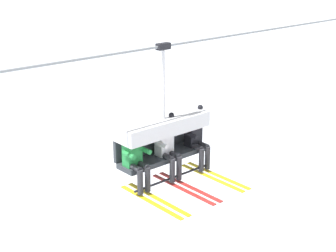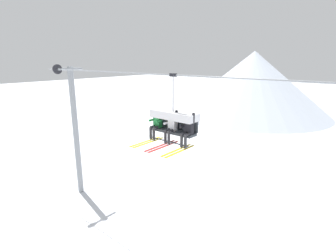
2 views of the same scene
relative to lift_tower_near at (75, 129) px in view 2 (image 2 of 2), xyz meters
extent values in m
plane|color=silver|center=(8.54, 0.02, -4.38)|extent=(200.00, 200.00, 0.00)
cone|color=white|center=(-9.16, 51.95, 0.70)|extent=(13.32, 13.32, 10.15)
cone|color=silver|center=(-1.75, 32.22, 0.58)|extent=(23.83, 23.83, 9.91)
cylinder|color=gray|center=(0.00, 0.02, -0.23)|extent=(0.36, 0.36, 8.29)
cylinder|color=gray|center=(0.00, 0.02, 3.76)|extent=(0.16, 1.60, 0.16)
cylinder|color=black|center=(0.00, -0.78, 3.76)|extent=(0.08, 0.56, 0.56)
cylinder|color=gray|center=(8.94, -0.78, 3.76)|extent=(19.87, 0.05, 0.05)
cube|color=#33383D|center=(8.64, -0.78, 1.57)|extent=(1.96, 0.48, 0.10)
cube|color=#33383D|center=(8.64, -0.50, 1.84)|extent=(1.96, 0.08, 0.45)
cube|color=silver|center=(8.64, -0.72, 2.22)|extent=(2.00, 0.68, 0.30)
cylinder|color=black|center=(8.64, -1.10, 1.24)|extent=(1.96, 0.04, 0.04)
cylinder|color=silver|center=(8.64, -0.78, 3.04)|extent=(0.07, 0.07, 1.35)
cube|color=black|center=(8.64, -0.78, 3.76)|extent=(0.28, 0.12, 0.12)
cube|color=#23843D|center=(7.85, -0.80, 1.88)|extent=(0.32, 0.22, 0.52)
sphere|color=black|center=(7.85, -0.80, 2.24)|extent=(0.22, 0.22, 0.22)
ellipsoid|color=black|center=(7.85, -0.90, 2.24)|extent=(0.17, 0.04, 0.08)
cylinder|color=#2D2D33|center=(7.76, -0.97, 1.66)|extent=(0.11, 0.34, 0.11)
cylinder|color=#2D2D33|center=(7.94, -0.97, 1.66)|extent=(0.11, 0.34, 0.11)
cylinder|color=#2D2D33|center=(7.76, -1.14, 1.42)|extent=(0.11, 0.11, 0.48)
cylinder|color=#2D2D33|center=(7.94, -1.14, 1.42)|extent=(0.11, 0.11, 0.48)
cube|color=gold|center=(7.76, -1.44, 1.13)|extent=(0.09, 1.70, 0.02)
cube|color=gold|center=(7.94, -1.44, 1.13)|extent=(0.09, 1.70, 0.02)
cylinder|color=#23843D|center=(7.66, -0.95, 1.92)|extent=(0.09, 0.30, 0.09)
cylinder|color=#23843D|center=(8.04, -0.95, 1.92)|extent=(0.09, 0.30, 0.09)
cube|color=silver|center=(8.64, -0.80, 1.88)|extent=(0.32, 0.22, 0.52)
sphere|color=silver|center=(8.64, -0.80, 2.24)|extent=(0.22, 0.22, 0.22)
ellipsoid|color=black|center=(8.64, -0.90, 2.24)|extent=(0.17, 0.04, 0.08)
cylinder|color=#2D2D33|center=(8.55, -0.97, 1.66)|extent=(0.11, 0.34, 0.11)
cylinder|color=#2D2D33|center=(8.73, -0.97, 1.66)|extent=(0.11, 0.34, 0.11)
cylinder|color=#2D2D33|center=(8.55, -1.14, 1.42)|extent=(0.11, 0.11, 0.48)
cylinder|color=#2D2D33|center=(8.73, -1.14, 1.42)|extent=(0.11, 0.11, 0.48)
cube|color=#B22823|center=(8.55, -1.44, 1.13)|extent=(0.09, 1.70, 0.02)
cube|color=#B22823|center=(8.73, -1.44, 1.13)|extent=(0.09, 1.70, 0.02)
cylinder|color=silver|center=(8.45, -0.95, 1.92)|extent=(0.09, 0.30, 0.09)
cylinder|color=silver|center=(8.82, -0.80, 2.23)|extent=(0.09, 0.09, 0.30)
sphere|color=black|center=(8.82, -0.80, 2.40)|extent=(0.11, 0.11, 0.11)
cube|color=black|center=(9.43, -0.80, 1.88)|extent=(0.32, 0.22, 0.52)
sphere|color=silver|center=(9.43, -0.80, 2.24)|extent=(0.22, 0.22, 0.22)
ellipsoid|color=black|center=(9.43, -0.90, 2.24)|extent=(0.17, 0.04, 0.08)
cylinder|color=#2D2D33|center=(9.34, -0.97, 1.66)|extent=(0.11, 0.34, 0.11)
cylinder|color=#2D2D33|center=(9.51, -0.97, 1.66)|extent=(0.11, 0.34, 0.11)
cylinder|color=#2D2D33|center=(9.34, -1.14, 1.42)|extent=(0.11, 0.11, 0.48)
cylinder|color=#2D2D33|center=(9.51, -1.14, 1.42)|extent=(0.11, 0.11, 0.48)
cube|color=gold|center=(9.34, -1.44, 1.13)|extent=(0.09, 1.70, 0.02)
cube|color=gold|center=(9.51, -1.44, 1.13)|extent=(0.09, 1.70, 0.02)
cylinder|color=black|center=(9.24, -0.95, 1.92)|extent=(0.09, 0.30, 0.09)
cylinder|color=black|center=(9.61, -0.80, 2.23)|extent=(0.09, 0.09, 0.30)
sphere|color=black|center=(9.61, -0.80, 2.40)|extent=(0.11, 0.11, 0.11)
camera|label=1|loc=(2.51, -7.93, 5.48)|focal=55.00mm
camera|label=2|loc=(14.89, -8.54, 4.35)|focal=28.00mm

